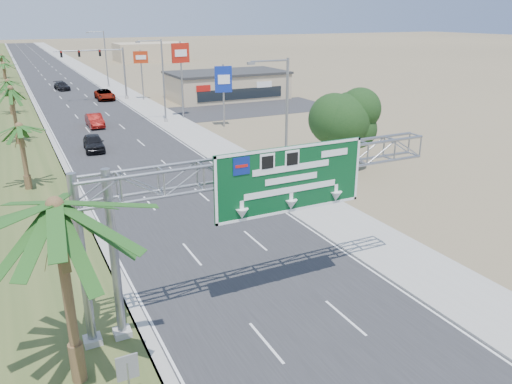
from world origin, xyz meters
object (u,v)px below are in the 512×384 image
object	(u,v)px
sign_gantry	(254,181)
car_right_lane	(105,95)
palm_near	(55,207)
pole_sign_blue	(223,82)
car_left_lane	(94,143)
car_mid_lane	(95,121)
pole_sign_red_far	(141,61)
store_building	(227,86)
signal_mast	(111,69)
pole_sign_red_near	(181,58)
car_far	(62,86)

from	to	relation	value
sign_gantry	car_right_lane	xyz separation A→B (m)	(5.14, 63.53, -5.26)
palm_near	pole_sign_blue	size ratio (longest dim) A/B	1.14
car_left_lane	car_mid_lane	bearing A→B (deg)	83.90
palm_near	sign_gantry	bearing A→B (deg)	13.32
sign_gantry	car_right_lane	world-z (taller)	sign_gantry
car_left_lane	pole_sign_red_far	xyz separation A→B (m)	(12.35, 28.16, 5.25)
pole_sign_blue	store_building	bearing A→B (deg)	65.43
signal_mast	car_right_lane	bearing A→B (deg)	126.32
pole_sign_blue	car_left_lane	bearing A→B (deg)	-164.77
sign_gantry	pole_sign_red_near	size ratio (longest dim) A/B	1.74
palm_near	car_left_lane	distance (m)	35.10
palm_near	signal_mast	distance (m)	65.60
car_mid_lane	pole_sign_red_near	distance (m)	13.16
car_left_lane	car_right_lane	distance (m)	32.25
car_far	pole_sign_red_far	size ratio (longest dim) A/B	0.64
pole_sign_blue	pole_sign_red_far	xyz separation A→B (m)	(-3.58, 23.83, 0.67)
signal_mast	store_building	distance (m)	18.08
pole_sign_red_near	pole_sign_blue	size ratio (longest dim) A/B	1.31
pole_sign_blue	pole_sign_red_far	distance (m)	24.10
pole_sign_red_near	store_building	bearing A→B (deg)	46.82
car_left_lane	car_mid_lane	world-z (taller)	car_left_lane
palm_near	car_mid_lane	world-z (taller)	palm_near
car_far	sign_gantry	bearing A→B (deg)	-98.10
pole_sign_red_near	pole_sign_red_far	world-z (taller)	pole_sign_red_near
pole_sign_red_far	signal_mast	bearing A→B (deg)	156.73
sign_gantry	pole_sign_red_far	bearing A→B (deg)	80.12
sign_gantry	pole_sign_red_far	world-z (taller)	pole_sign_red_far
palm_near	signal_mast	bearing A→B (deg)	77.34
sign_gantry	palm_near	xyz separation A→B (m)	(-8.14, -1.93, 0.87)
signal_mast	car_mid_lane	distance (m)	20.07
store_building	car_far	size ratio (longest dim) A/B	3.68
pole_sign_red_near	pole_sign_red_far	xyz separation A→B (m)	(-0.92, 16.57, -1.59)
pole_sign_red_near	car_mid_lane	bearing A→B (deg)	-178.47
signal_mast	pole_sign_blue	bearing A→B (deg)	-73.03
car_mid_lane	signal_mast	bearing A→B (deg)	71.92
signal_mast	store_building	bearing A→B (deg)	-19.54
sign_gantry	car_right_lane	size ratio (longest dim) A/B	2.90
store_building	car_right_lane	bearing A→B (deg)	157.40
car_left_lane	car_far	world-z (taller)	car_left_lane
pole_sign_blue	sign_gantry	bearing A→B (deg)	-111.13
signal_mast	car_left_lane	xyz separation A→B (m)	(-8.10, -29.99, -4.06)
signal_mast	pole_sign_red_far	world-z (taller)	signal_mast
pole_sign_blue	car_far	bearing A→B (deg)	108.28
store_building	palm_near	bearing A→B (deg)	-118.28
store_building	car_left_lane	bearing A→B (deg)	-136.06
signal_mast	car_mid_lane	world-z (taller)	signal_mast
car_left_lane	pole_sign_red_near	size ratio (longest dim) A/B	0.48
car_right_lane	car_far	size ratio (longest dim) A/B	1.18
car_far	pole_sign_red_near	distance (m)	36.64
store_building	sign_gantry	bearing A→B (deg)	-112.36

